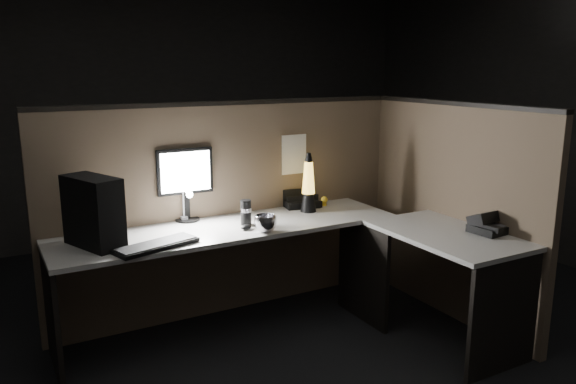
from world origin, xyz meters
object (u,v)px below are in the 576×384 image
pc_tower (93,212)px  monitor (185,177)px  keyboard (157,246)px  lava_lamp (308,187)px  desk_phone (488,224)px

pc_tower → monitor: 0.72m
pc_tower → keyboard: bearing=-56.0°
lava_lamp → desk_phone: bearing=-53.7°
lava_lamp → monitor: bearing=166.3°
pc_tower → keyboard: pc_tower is taller
monitor → desk_phone: size_ratio=1.96×
lava_lamp → desk_phone: 1.25m
pc_tower → lava_lamp: bearing=-18.6°
monitor → keyboard: (-0.35, -0.49, -0.29)m
pc_tower → keyboard: 0.42m
pc_tower → monitor: (0.66, 0.28, 0.09)m
pc_tower → monitor: size_ratio=0.83×
pc_tower → desk_phone: size_ratio=1.64×
keyboard → lava_lamp: (1.20, 0.28, 0.17)m
monitor → keyboard: 0.67m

